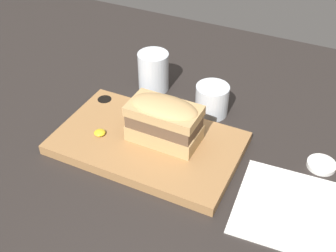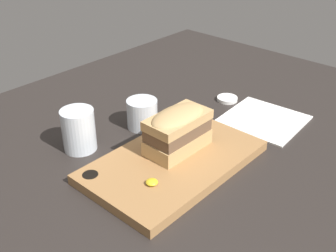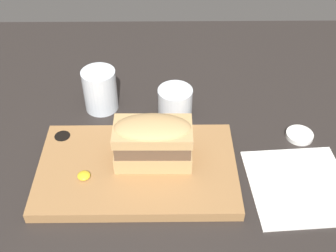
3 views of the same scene
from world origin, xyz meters
TOP-DOWN VIEW (x-y plane):
  - dining_table at (0.00, 0.00)cm, footprint 172.20×128.09cm
  - serving_board at (5.75, 1.23)cm, footprint 38.95×23.64cm
  - sandwich at (9.02, 2.80)cm, footprint 14.95×8.14cm
  - mustard_dollop at (-4.13, -1.87)cm, footprint 2.47×2.47cm
  - water_glass at (-3.43, 22.03)cm, footprint 7.70×7.70cm
  - wine_glass at (13.64, 18.64)cm, footprint 7.77×7.77cm
  - napkin at (37.19, -2.64)cm, footprint 20.29×20.67cm
  - condiment_dish at (40.58, 11.26)cm, footprint 5.85×5.85cm

SIDE VIEW (x-z plane):
  - dining_table at x=0.00cm, z-range 0.00..2.00cm
  - napkin at x=37.19cm, z-range 2.00..2.40cm
  - condiment_dish at x=40.58cm, z-range 2.00..3.01cm
  - serving_board at x=5.75cm, z-range 1.98..4.26cm
  - mustard_dollop at x=-4.13cm, z-range 4.23..5.22cm
  - wine_glass at x=13.64cm, z-range 1.56..8.94cm
  - water_glass at x=-3.43cm, z-range 1.34..11.35cm
  - sandwich at x=9.02cm, z-range 4.60..14.49cm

